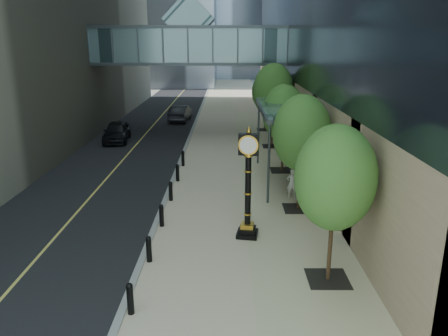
{
  "coord_description": "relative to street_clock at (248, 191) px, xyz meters",
  "views": [
    {
      "loc": [
        0.15,
        -10.25,
        7.87
      ],
      "look_at": [
        0.03,
        6.76,
        2.91
      ],
      "focal_mm": 35.0,
      "sensor_mm": 36.0,
      "label": 1
    }
  ],
  "objects": [
    {
      "name": "bollard_row",
      "position": [
        -3.7,
        2.58,
        -1.51
      ],
      "size": [
        0.2,
        16.2,
        0.9
      ],
      "color": "black",
      "rests_on": "sidewalk"
    },
    {
      "name": "skywalk",
      "position": [
        -4.0,
        21.58,
        5.69
      ],
      "size": [
        17.0,
        4.2,
        5.8
      ],
      "color": "slate",
      "rests_on": "ground"
    },
    {
      "name": "street_trees",
      "position": [
        2.6,
        9.85,
        1.82
      ],
      "size": [
        3.05,
        28.55,
        6.27
      ],
      "color": "black",
      "rests_on": "sidewalk"
    },
    {
      "name": "entrance_canopy",
      "position": [
        2.47,
        7.58,
        2.17
      ],
      "size": [
        3.0,
        8.0,
        4.38
      ],
      "color": "#383F44",
      "rests_on": "ground"
    },
    {
      "name": "sidewalk",
      "position": [
        -0.0,
        33.58,
        -1.99
      ],
      "size": [
        8.0,
        180.0,
        0.06
      ],
      "primitive_type": "cube",
      "color": "#C6B598",
      "rests_on": "ground"
    },
    {
      "name": "pedestrian",
      "position": [
        2.49,
        4.56,
        -1.17
      ],
      "size": [
        0.64,
        0.49,
        1.59
      ],
      "primitive_type": "imported",
      "rotation": [
        0.0,
        0.0,
        2.95
      ],
      "color": "beige",
      "rests_on": "sidewalk"
    },
    {
      "name": "car_near",
      "position": [
        -9.79,
        18.0,
        -1.2
      ],
      "size": [
        2.34,
        4.84,
        1.59
      ],
      "primitive_type": "imported",
      "rotation": [
        0.0,
        0.0,
        0.1
      ],
      "color": "black",
      "rests_on": "road"
    },
    {
      "name": "curb",
      "position": [
        -4.0,
        33.58,
        -1.99
      ],
      "size": [
        0.25,
        180.0,
        0.07
      ],
      "primitive_type": "cube",
      "color": "gray",
      "rests_on": "ground"
    },
    {
      "name": "road",
      "position": [
        -8.0,
        33.58,
        -2.01
      ],
      "size": [
        8.0,
        180.0,
        0.02
      ],
      "primitive_type": "cube",
      "color": "black",
      "rests_on": "ground"
    },
    {
      "name": "street_clock",
      "position": [
        0.0,
        0.0,
        0.0
      ],
      "size": [
        0.98,
        0.98,
        4.52
      ],
      "rotation": [
        0.0,
        0.0,
        -0.17
      ],
      "color": "black",
      "rests_on": "sidewalk"
    },
    {
      "name": "car_far",
      "position": [
        -5.62,
        27.45,
        -1.21
      ],
      "size": [
        2.04,
        4.94,
        1.59
      ],
      "primitive_type": "imported",
      "rotation": [
        0.0,
        0.0,
        3.07
      ],
      "color": "black",
      "rests_on": "road"
    }
  ]
}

